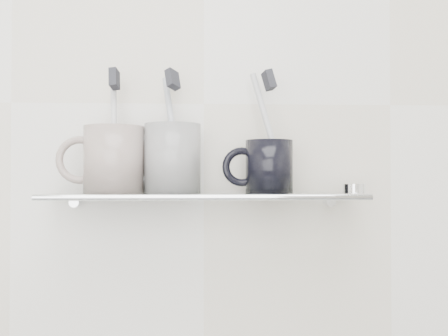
{
  "coord_description": "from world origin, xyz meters",
  "views": [
    {
      "loc": [
        -0.01,
        0.16,
        1.12
      ],
      "look_at": [
        0.03,
        1.04,
        1.14
      ],
      "focal_mm": 45.0,
      "sensor_mm": 36.0,
      "label": 1
    }
  ],
  "objects": [
    {
      "name": "shelf_rail",
      "position": [
        0.0,
        0.98,
        1.1
      ],
      "size": [
        0.5,
        0.01,
        0.01
      ],
      "primitive_type": "cylinder",
      "rotation": [
        0.0,
        1.57,
        0.0
      ],
      "color": "silver",
      "rests_on": "shelf_glass"
    },
    {
      "name": "toothbrush_left",
      "position": [
        -0.14,
        1.04,
        1.2
      ],
      "size": [
        0.02,
        0.06,
        0.19
      ],
      "primitive_type": "cylinder",
      "rotation": [
        -0.24,
        -0.09,
        -0.15
      ],
      "color": "silver",
      "rests_on": "mug_left"
    },
    {
      "name": "shelf_glass",
      "position": [
        0.0,
        1.04,
        1.1
      ],
      "size": [
        0.5,
        0.12,
        0.01
      ],
      "primitive_type": "cube",
      "color": "silver",
      "rests_on": "wall_back"
    },
    {
      "name": "toothbrush_center",
      "position": [
        -0.05,
        1.04,
        1.2
      ],
      "size": [
        0.04,
        0.08,
        0.18
      ],
      "primitive_type": "cylinder",
      "rotation": [
        -0.25,
        -0.34,
        -0.57
      ],
      "color": "#9CA6B3",
      "rests_on": "mug_center"
    },
    {
      "name": "bristles_right",
      "position": [
        0.1,
        1.04,
        1.28
      ],
      "size": [
        0.02,
        0.03,
        0.04
      ],
      "primitive_type": "cube",
      "rotation": [
        -0.16,
        -0.24,
        0.27
      ],
      "color": "#25262D",
      "rests_on": "toothbrush_right"
    },
    {
      "name": "mug_right",
      "position": [
        0.1,
        1.04,
        1.14
      ],
      "size": [
        0.1,
        0.1,
        0.08
      ],
      "primitive_type": "cylinder",
      "rotation": [
        0.0,
        0.0,
        0.36
      ],
      "color": "black",
      "rests_on": "shelf_glass"
    },
    {
      "name": "mug_center",
      "position": [
        -0.05,
        1.04,
        1.15
      ],
      "size": [
        0.1,
        0.1,
        0.11
      ],
      "primitive_type": "cylinder",
      "rotation": [
        0.0,
        0.0,
        0.17
      ],
      "color": "white",
      "rests_on": "shelf_glass"
    },
    {
      "name": "mug_center_handle",
      "position": [
        -0.1,
        1.04,
        1.15
      ],
      "size": [
        0.08,
        0.01,
        0.08
      ],
      "primitive_type": "torus",
      "rotation": [
        1.57,
        0.0,
        0.0
      ],
      "color": "white",
      "rests_on": "mug_center"
    },
    {
      "name": "bristles_center",
      "position": [
        -0.05,
        1.04,
        1.28
      ],
      "size": [
        0.03,
        0.03,
        0.04
      ],
      "primitive_type": "cube",
      "rotation": [
        -0.25,
        -0.34,
        -0.57
      ],
      "color": "#25262D",
      "rests_on": "toothbrush_center"
    },
    {
      "name": "bracket_right",
      "position": [
        0.21,
        1.09,
        1.09
      ],
      "size": [
        0.02,
        0.03,
        0.02
      ],
      "primitive_type": "cylinder",
      "rotation": [
        1.57,
        0.0,
        0.0
      ],
      "color": "silver",
      "rests_on": "wall_back"
    },
    {
      "name": "mug_left",
      "position": [
        -0.14,
        1.04,
        1.15
      ],
      "size": [
        0.12,
        0.12,
        0.11
      ],
      "primitive_type": "cylinder",
      "rotation": [
        0.0,
        0.0,
        0.34
      ],
      "color": "silver",
      "rests_on": "shelf_glass"
    },
    {
      "name": "mug_right_handle",
      "position": [
        0.06,
        1.04,
        1.14
      ],
      "size": [
        0.06,
        0.01,
        0.06
      ],
      "primitive_type": "torus",
      "rotation": [
        1.57,
        0.0,
        0.0
      ],
      "color": "black",
      "rests_on": "mug_right"
    },
    {
      "name": "wall_back",
      "position": [
        0.0,
        1.1,
        1.25
      ],
      "size": [
        2.5,
        0.0,
        2.5
      ],
      "primitive_type": "plane",
      "rotation": [
        1.57,
        0.0,
        0.0
      ],
      "color": "silver",
      "rests_on": "ground"
    },
    {
      "name": "mug_left_handle",
      "position": [
        -0.2,
        1.04,
        1.15
      ],
      "size": [
        0.08,
        0.01,
        0.08
      ],
      "primitive_type": "torus",
      "rotation": [
        1.57,
        0.0,
        0.0
      ],
      "color": "silver",
      "rests_on": "mug_left"
    },
    {
      "name": "bristles_left",
      "position": [
        -0.14,
        1.04,
        1.28
      ],
      "size": [
        0.02,
        0.03,
        0.04
      ],
      "primitive_type": "cube",
      "rotation": [
        -0.24,
        -0.09,
        -0.15
      ],
      "color": "#25262D",
      "rests_on": "toothbrush_left"
    },
    {
      "name": "chrome_cap",
      "position": [
        0.24,
        1.04,
        1.11
      ],
      "size": [
        0.04,
        0.04,
        0.02
      ],
      "primitive_type": "cylinder",
      "color": "silver",
      "rests_on": "shelf_glass"
    },
    {
      "name": "bracket_left",
      "position": [
        -0.21,
        1.09,
        1.09
      ],
      "size": [
        0.02,
        0.03,
        0.02
      ],
      "primitive_type": "cylinder",
      "rotation": [
        1.57,
        0.0,
        0.0
      ],
      "color": "silver",
      "rests_on": "wall_back"
    },
    {
      "name": "toothbrush_right",
      "position": [
        0.1,
        1.04,
        1.2
      ],
      "size": [
        0.06,
        0.03,
        0.19
      ],
      "primitive_type": "cylinder",
      "rotation": [
        -0.16,
        -0.24,
        0.27
      ],
      "color": "silver",
      "rests_on": "mug_right"
    }
  ]
}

